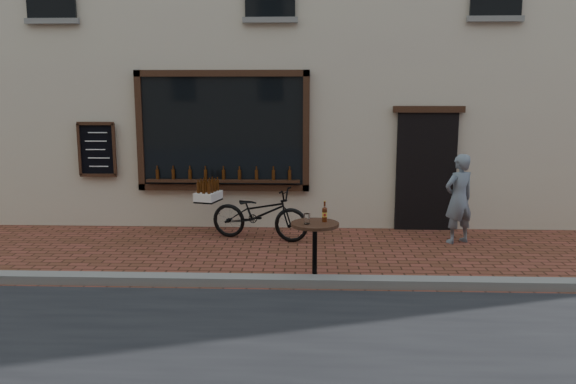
{
  "coord_description": "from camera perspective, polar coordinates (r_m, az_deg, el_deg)",
  "views": [
    {
      "loc": [
        -0.26,
        -7.01,
        2.55
      ],
      "look_at": [
        -0.59,
        1.2,
        1.1
      ],
      "focal_mm": 35.0,
      "sensor_mm": 36.0,
      "label": 1
    }
  ],
  "objects": [
    {
      "name": "ground",
      "position": [
        7.46,
        4.22,
        -10.0
      ],
      "size": [
        90.0,
        90.0,
        0.0
      ],
      "primitive_type": "plane",
      "color": "#5C2F1D",
      "rests_on": "ground"
    },
    {
      "name": "pedestrian",
      "position": [
        10.03,
        16.96,
        -0.65
      ],
      "size": [
        0.67,
        0.58,
        1.54
      ],
      "primitive_type": "imported",
      "rotation": [
        0.0,
        0.0,
        3.59
      ],
      "color": "slate",
      "rests_on": "ground"
    },
    {
      "name": "bistro_table",
      "position": [
        7.61,
        2.76,
        -4.89
      ],
      "size": [
        0.65,
        0.65,
        1.11
      ],
      "color": "black",
      "rests_on": "ground"
    },
    {
      "name": "kerb",
      "position": [
        7.63,
        4.18,
        -9.06
      ],
      "size": [
        90.0,
        0.25,
        0.12
      ],
      "primitive_type": "cube",
      "color": "slate",
      "rests_on": "ground"
    },
    {
      "name": "cargo_bicycle",
      "position": [
        9.88,
        -3.09,
        -2.12
      ],
      "size": [
        2.12,
        1.08,
        1.0
      ],
      "rotation": [
        0.0,
        0.0,
        1.31
      ],
      "color": "black",
      "rests_on": "ground"
    }
  ]
}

